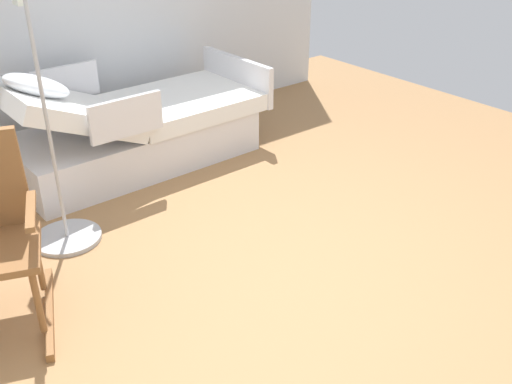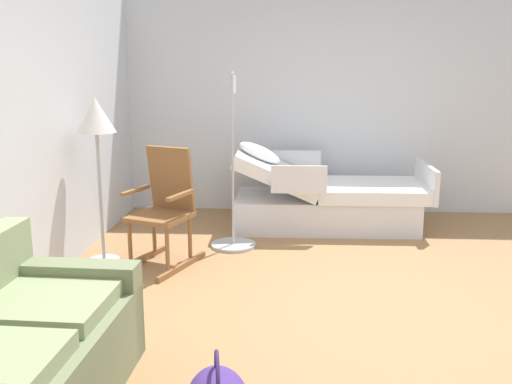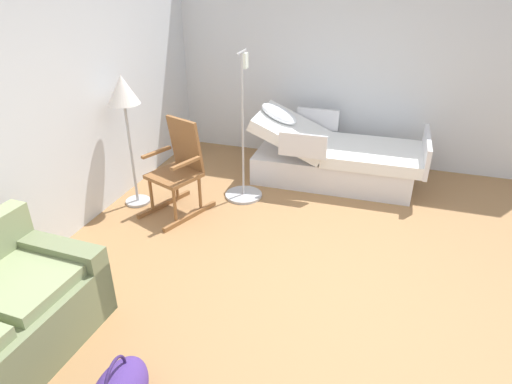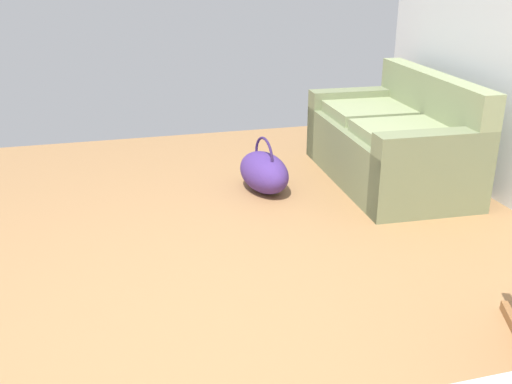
# 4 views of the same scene
# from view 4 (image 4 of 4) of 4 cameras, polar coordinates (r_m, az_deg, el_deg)

# --- Properties ---
(ground_plane) EXTENTS (6.84, 6.84, 0.00)m
(ground_plane) POSITION_cam_4_polar(r_m,az_deg,el_deg) (2.98, -5.95, -12.97)
(ground_plane) COLOR #9E7247
(couch) EXTENTS (1.63, 0.91, 0.85)m
(couch) POSITION_cam_4_polar(r_m,az_deg,el_deg) (4.87, 12.93, 4.54)
(couch) COLOR #737D57
(couch) RESTS_ON ground
(duffel_bag) EXTENTS (0.61, 0.41, 0.43)m
(duffel_bag) POSITION_cam_4_polar(r_m,az_deg,el_deg) (4.56, 0.77, 1.95)
(duffel_bag) COLOR #472D7A
(duffel_bag) RESTS_ON ground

